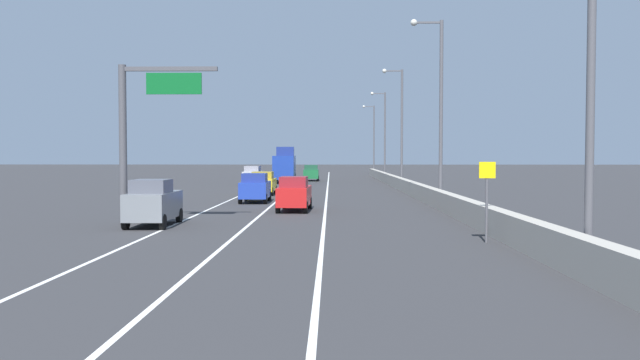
{
  "coord_description": "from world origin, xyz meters",
  "views": [
    {
      "loc": [
        1.82,
        -4.73,
        3.23
      ],
      "look_at": [
        1.09,
        38.48,
        1.58
      ],
      "focal_mm": 35.9,
      "sensor_mm": 36.0,
      "label": 1
    }
  ],
  "objects_px": {
    "lamp_post_right_near": "(584,28)",
    "lamp_post_right_second": "(438,101)",
    "car_red_5": "(294,194)",
    "car_green_3": "(311,173)",
    "car_silver_2": "(253,176)",
    "car_gray_4": "(153,203)",
    "overhead_sign_gantry": "(138,124)",
    "speed_advisory_sign": "(487,195)",
    "lamp_post_right_fifth": "(373,135)",
    "car_blue_0": "(255,188)",
    "box_truck": "(285,166)",
    "car_yellow_1": "(263,183)",
    "lamp_post_right_third": "(400,121)",
    "lamp_post_right_fourth": "(383,130)"
  },
  "relations": [
    {
      "from": "speed_advisory_sign",
      "to": "lamp_post_right_third",
      "type": "relative_size",
      "value": 0.25
    },
    {
      "from": "lamp_post_right_near",
      "to": "car_blue_0",
      "type": "xyz_separation_m",
      "value": [
        -12.29,
        25.77,
        -5.8
      ]
    },
    {
      "from": "lamp_post_right_fourth",
      "to": "lamp_post_right_fifth",
      "type": "relative_size",
      "value": 1.0
    },
    {
      "from": "car_red_5",
      "to": "lamp_post_right_third",
      "type": "bearing_deg",
      "value": 72.13
    },
    {
      "from": "lamp_post_right_near",
      "to": "car_red_5",
      "type": "height_order",
      "value": "lamp_post_right_near"
    },
    {
      "from": "car_silver_2",
      "to": "car_gray_4",
      "type": "distance_m",
      "value": 39.93
    },
    {
      "from": "lamp_post_right_fourth",
      "to": "box_truck",
      "type": "bearing_deg",
      "value": -134.74
    },
    {
      "from": "lamp_post_right_third",
      "to": "overhead_sign_gantry",
      "type": "bearing_deg",
      "value": -114.41
    },
    {
      "from": "overhead_sign_gantry",
      "to": "car_yellow_1",
      "type": "height_order",
      "value": "overhead_sign_gantry"
    },
    {
      "from": "lamp_post_right_second",
      "to": "car_yellow_1",
      "type": "relative_size",
      "value": 2.76
    },
    {
      "from": "car_silver_2",
      "to": "box_truck",
      "type": "xyz_separation_m",
      "value": [
        2.91,
        7.28,
        0.92
      ]
    },
    {
      "from": "car_gray_4",
      "to": "lamp_post_right_fifth",
      "type": "bearing_deg",
      "value": 79.5
    },
    {
      "from": "car_blue_0",
      "to": "car_red_5",
      "type": "relative_size",
      "value": 0.98
    },
    {
      "from": "car_green_3",
      "to": "car_gray_4",
      "type": "relative_size",
      "value": 1.1
    },
    {
      "from": "overhead_sign_gantry",
      "to": "car_gray_4",
      "type": "bearing_deg",
      "value": -44.78
    },
    {
      "from": "speed_advisory_sign",
      "to": "lamp_post_right_near",
      "type": "height_order",
      "value": "lamp_post_right_near"
    },
    {
      "from": "lamp_post_right_second",
      "to": "car_gray_4",
      "type": "height_order",
      "value": "lamp_post_right_second"
    },
    {
      "from": "overhead_sign_gantry",
      "to": "car_silver_2",
      "type": "relative_size",
      "value": 1.67
    },
    {
      "from": "lamp_post_right_second",
      "to": "car_gray_4",
      "type": "bearing_deg",
      "value": -139.82
    },
    {
      "from": "speed_advisory_sign",
      "to": "car_red_5",
      "type": "relative_size",
      "value": 0.69
    },
    {
      "from": "lamp_post_right_third",
      "to": "car_yellow_1",
      "type": "height_order",
      "value": "lamp_post_right_third"
    },
    {
      "from": "lamp_post_right_fifth",
      "to": "car_red_5",
      "type": "bearing_deg",
      "value": -97.16
    },
    {
      "from": "box_truck",
      "to": "overhead_sign_gantry",
      "type": "bearing_deg",
      "value": -94.41
    },
    {
      "from": "lamp_post_right_second",
      "to": "car_red_5",
      "type": "bearing_deg",
      "value": -152.46
    },
    {
      "from": "lamp_post_right_fourth",
      "to": "car_red_5",
      "type": "relative_size",
      "value": 2.78
    },
    {
      "from": "car_red_5",
      "to": "box_truck",
      "type": "distance_m",
      "value": 39.35
    },
    {
      "from": "speed_advisory_sign",
      "to": "car_red_5",
      "type": "distance_m",
      "value": 15.67
    },
    {
      "from": "overhead_sign_gantry",
      "to": "speed_advisory_sign",
      "type": "xyz_separation_m",
      "value": [
        14.83,
        -6.44,
        -2.96
      ]
    },
    {
      "from": "overhead_sign_gantry",
      "to": "lamp_post_right_near",
      "type": "distance_m",
      "value": 20.16
    },
    {
      "from": "speed_advisory_sign",
      "to": "car_blue_0",
      "type": "xyz_separation_m",
      "value": [
        -10.96,
        20.34,
        -0.76
      ]
    },
    {
      "from": "speed_advisory_sign",
      "to": "car_silver_2",
      "type": "relative_size",
      "value": 0.67
    },
    {
      "from": "speed_advisory_sign",
      "to": "box_truck",
      "type": "relative_size",
      "value": 0.32
    },
    {
      "from": "car_green_3",
      "to": "car_silver_2",
      "type": "bearing_deg",
      "value": -115.62
    },
    {
      "from": "car_silver_2",
      "to": "speed_advisory_sign",
      "type": "bearing_deg",
      "value": -72.69
    },
    {
      "from": "overhead_sign_gantry",
      "to": "car_gray_4",
      "type": "relative_size",
      "value": 1.83
    },
    {
      "from": "overhead_sign_gantry",
      "to": "lamp_post_right_fourth",
      "type": "distance_m",
      "value": 61.5
    },
    {
      "from": "lamp_post_right_fifth",
      "to": "car_gray_4",
      "type": "distance_m",
      "value": 85.5
    },
    {
      "from": "lamp_post_right_fifth",
      "to": "box_truck",
      "type": "bearing_deg",
      "value": -109.41
    },
    {
      "from": "car_blue_0",
      "to": "car_gray_4",
      "type": "relative_size",
      "value": 1.03
    },
    {
      "from": "car_gray_4",
      "to": "car_red_5",
      "type": "xyz_separation_m",
      "value": [
        6.02,
        8.02,
        -0.06
      ]
    },
    {
      "from": "car_blue_0",
      "to": "box_truck",
      "type": "xyz_separation_m",
      "value": [
        -0.3,
        32.39,
        0.96
      ]
    },
    {
      "from": "car_yellow_1",
      "to": "car_silver_2",
      "type": "bearing_deg",
      "value": 99.8
    },
    {
      "from": "lamp_post_right_fifth",
      "to": "box_truck",
      "type": "height_order",
      "value": "lamp_post_right_fifth"
    },
    {
      "from": "lamp_post_right_second",
      "to": "car_green_3",
      "type": "distance_m",
      "value": 41.06
    },
    {
      "from": "lamp_post_right_near",
      "to": "lamp_post_right_second",
      "type": "bearing_deg",
      "value": 90.28
    },
    {
      "from": "lamp_post_right_near",
      "to": "car_green_3",
      "type": "height_order",
      "value": "lamp_post_right_near"
    },
    {
      "from": "overhead_sign_gantry",
      "to": "box_truck",
      "type": "relative_size",
      "value": 0.8
    },
    {
      "from": "car_yellow_1",
      "to": "lamp_post_right_fifth",
      "type": "bearing_deg",
      "value": 77.89
    },
    {
      "from": "car_gray_4",
      "to": "car_red_5",
      "type": "relative_size",
      "value": 0.95
    },
    {
      "from": "car_yellow_1",
      "to": "car_green_3",
      "type": "distance_m",
      "value": 29.04
    }
  ]
}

